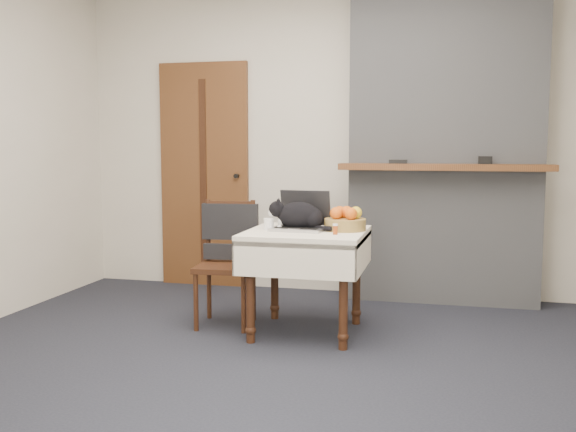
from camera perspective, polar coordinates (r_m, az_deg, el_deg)
name	(u,v)px	position (r m, az deg, el deg)	size (l,w,h in m)	color
ground	(278,366)	(3.79, -0.93, -13.16)	(4.50, 4.50, 0.00)	black
room_shell	(296,64)	(4.06, 0.73, 13.37)	(4.52, 4.01, 2.61)	beige
door	(204,175)	(5.83, -7.44, 3.61)	(0.82, 0.10, 2.00)	brown
chimney	(445,141)	(5.31, 13.76, 6.45)	(1.62, 0.48, 2.60)	gray
side_table	(306,247)	(4.29, 1.63, -2.78)	(0.78, 0.78, 0.70)	#38200F
laptop	(302,220)	(4.32, 1.21, -0.35)	(0.38, 0.34, 0.26)	#B7B7BC
cat	(300,216)	(4.29, 1.07, -0.02)	(0.45, 0.21, 0.22)	black
cream_jar	(269,224)	(4.29, -1.71, -0.73)	(0.07, 0.07, 0.08)	white
pill_bottle	(335,229)	(4.08, 4.23, -1.15)	(0.03, 0.03, 0.07)	#A24013
fruit_basket	(345,221)	(4.29, 5.12, -0.43)	(0.28, 0.28, 0.16)	#AE8D46
desk_clutter	(329,229)	(4.31, 3.65, -1.19)	(0.13, 0.01, 0.01)	black
chair	(228,245)	(4.58, -5.35, -2.59)	(0.43, 0.42, 0.88)	#38200F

